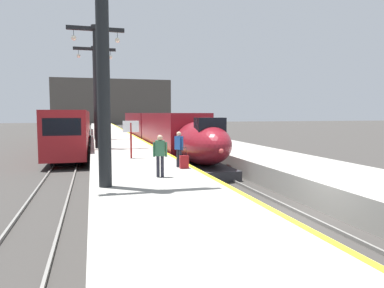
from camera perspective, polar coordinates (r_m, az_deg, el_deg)
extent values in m
plane|color=#33302D|center=(12.99, 14.41, -11.29)|extent=(260.00, 260.00, 0.00)
cube|color=gray|center=(35.73, -11.94, -0.09)|extent=(4.80, 110.00, 1.05)
cube|color=gray|center=(37.13, 0.63, 0.21)|extent=(4.80, 110.00, 1.05)
cube|color=yellow|center=(35.90, -8.32, 0.84)|extent=(0.20, 107.80, 0.01)
cube|color=slate|center=(38.84, -7.33, -0.31)|extent=(0.08, 110.00, 0.12)
cube|color=slate|center=(39.08, -5.15, -0.26)|extent=(0.08, 110.00, 0.12)
cube|color=slate|center=(38.52, -19.34, -0.59)|extent=(0.08, 110.00, 0.12)
cube|color=slate|center=(38.45, -17.11, -0.54)|extent=(0.08, 110.00, 0.12)
ellipsoid|color=maroon|center=(21.41, 1.56, 0.22)|extent=(2.78, 6.79, 2.56)
cube|color=#28282D|center=(21.27, 1.82, -4.04)|extent=(2.46, 5.77, 0.55)
cube|color=black|center=(19.89, 2.87, 2.93)|extent=(1.59, 1.00, 0.90)
sphere|color=#F24C4C|center=(18.30, 4.63, -1.08)|extent=(0.28, 0.28, 0.28)
cube|color=maroon|center=(30.13, -3.52, 2.05)|extent=(2.90, 14.00, 3.05)
cube|color=black|center=(29.84, -6.20, 3.06)|extent=(0.04, 11.90, 0.80)
cube|color=black|center=(30.43, -0.91, 3.12)|extent=(0.04, 11.90, 0.80)
cube|color=silver|center=(30.22, -3.51, -0.37)|extent=(2.92, 13.30, 0.24)
cube|color=black|center=(25.94, -1.42, -2.40)|extent=(2.03, 2.20, 0.56)
cube|color=black|center=(34.64, -5.06, -0.56)|extent=(2.03, 2.20, 0.56)
cube|color=maroon|center=(46.48, -7.83, 3.03)|extent=(2.90, 18.00, 3.05)
cube|color=black|center=(46.29, -9.58, 3.68)|extent=(0.04, 15.84, 0.80)
cube|color=black|center=(46.68, -6.10, 3.74)|extent=(0.04, 15.84, 0.80)
cube|color=black|center=(40.53, -6.62, 0.23)|extent=(2.03, 2.20, 0.56)
cube|color=black|center=(52.63, -8.71, 1.29)|extent=(2.03, 2.20, 0.56)
cube|color=maroon|center=(32.47, -18.79, 2.14)|extent=(2.85, 18.00, 3.30)
cube|color=black|center=(23.51, -20.01, 2.59)|extent=(2.28, 0.08, 1.10)
cube|color=black|center=(32.55, -21.27, 2.95)|extent=(0.04, 15.30, 0.90)
cube|color=black|center=(32.40, -16.34, 3.08)|extent=(0.04, 15.30, 0.90)
cube|color=black|center=(26.89, -19.34, -2.46)|extent=(2.00, 2.00, 0.52)
cube|color=black|center=(38.33, -18.24, -0.29)|extent=(2.00, 2.00, 0.52)
cube|color=maroon|center=(51.04, -17.66, 3.10)|extent=(2.85, 18.00, 3.30)
cylinder|color=black|center=(12.86, -14.07, 15.92)|extent=(0.44, 0.44, 10.06)
cylinder|color=black|center=(26.86, -14.89, 8.67)|extent=(0.44, 0.44, 8.73)
cylinder|color=black|center=(27.47, -15.10, 17.48)|extent=(0.68, 0.68, 0.30)
cube|color=black|center=(27.44, -15.09, 17.28)|extent=(4.00, 0.24, 0.28)
cylinder|color=black|center=(27.39, -18.35, 16.47)|extent=(0.03, 0.03, 0.60)
sphere|color=#EFEACC|center=(27.32, -18.33, 15.76)|extent=(0.36, 0.36, 0.36)
cylinder|color=black|center=(27.43, -11.81, 16.60)|extent=(0.03, 0.03, 0.60)
sphere|color=#EFEACC|center=(27.36, -11.79, 15.88)|extent=(0.36, 0.36, 0.36)
cylinder|color=black|center=(36.60, -15.11, 7.83)|extent=(0.44, 0.44, 8.98)
cylinder|color=black|center=(37.09, -15.26, 14.53)|extent=(0.68, 0.68, 0.30)
cube|color=black|center=(37.07, -15.26, 14.38)|extent=(4.00, 0.24, 0.28)
cylinder|color=black|center=(37.03, -17.64, 13.79)|extent=(0.03, 0.03, 0.60)
sphere|color=#EFEACC|center=(36.97, -17.62, 13.25)|extent=(0.36, 0.36, 0.36)
cylinder|color=black|center=(37.06, -12.86, 13.89)|extent=(0.03, 0.03, 0.60)
sphere|color=#EFEACC|center=(37.00, -12.85, 13.35)|extent=(0.36, 0.36, 0.36)
cylinder|color=#23232D|center=(16.78, -1.90, -2.32)|extent=(0.13, 0.13, 0.85)
cylinder|color=#23232D|center=(16.91, -2.28, -2.27)|extent=(0.13, 0.13, 0.85)
cube|color=#1E478C|center=(16.77, -2.10, 0.20)|extent=(0.38, 0.44, 0.62)
cylinder|color=#1E478C|center=(16.59, -1.54, -0.03)|extent=(0.09, 0.09, 0.58)
cylinder|color=#1E478C|center=(16.95, -2.64, 0.08)|extent=(0.09, 0.09, 0.58)
sphere|color=tan|center=(16.74, -2.10, 1.63)|extent=(0.22, 0.22, 0.22)
cylinder|color=#23232D|center=(14.33, -4.75, -3.59)|extent=(0.13, 0.13, 0.85)
cylinder|color=#23232D|center=(14.34, -5.43, -3.59)|extent=(0.13, 0.13, 0.85)
cube|color=#336647|center=(14.24, -5.12, -0.67)|extent=(0.42, 0.30, 0.62)
cylinder|color=#336647|center=(14.24, -4.15, -0.86)|extent=(0.09, 0.09, 0.58)
cylinder|color=#336647|center=(14.26, -6.08, -0.87)|extent=(0.09, 0.09, 0.58)
sphere|color=tan|center=(14.21, -5.13, 1.02)|extent=(0.22, 0.22, 0.22)
cube|color=maroon|center=(16.49, -1.27, -2.89)|extent=(0.40, 0.22, 0.60)
cylinder|color=#262628|center=(16.41, -1.61, -1.24)|extent=(0.02, 0.02, 0.36)
cylinder|color=#262628|center=(16.46, -0.93, -1.22)|extent=(0.02, 0.02, 0.36)
cube|color=#262628|center=(16.42, -1.27, -0.57)|extent=(0.22, 0.03, 0.02)
cylinder|color=maroon|center=(20.48, -9.69, 0.54)|extent=(0.10, 0.10, 2.00)
cube|color=white|center=(20.43, -9.72, 2.78)|extent=(0.90, 0.06, 0.64)
cube|color=#4C4742|center=(113.00, -12.50, 6.57)|extent=(36.00, 2.00, 14.00)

